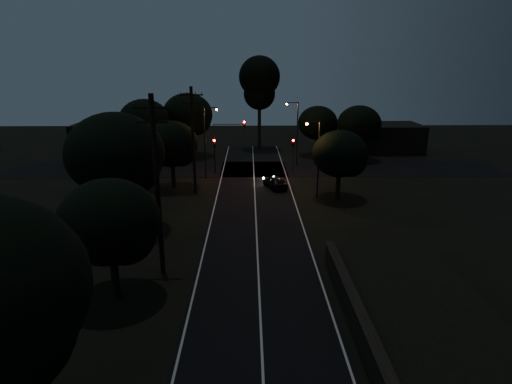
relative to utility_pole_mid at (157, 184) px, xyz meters
name	(u,v)px	position (x,y,z in m)	size (l,w,h in m)	color
road_surface	(255,195)	(6.00, 16.12, -5.73)	(60.00, 70.00, 0.03)	black
utility_pole_mid	(157,184)	(0.00, 0.00, 0.00)	(2.20, 0.30, 11.00)	black
utility_pole_far	(193,139)	(0.00, 17.00, -0.25)	(2.20, 0.30, 10.50)	black
tree_left_b	(112,224)	(-1.81, -3.11, -1.30)	(5.39, 5.39, 6.85)	black
tree_left_c	(119,156)	(-4.24, 6.85, 0.22)	(7.30, 7.30, 9.22)	black
tree_left_d	(173,145)	(-2.30, 18.89, -1.20)	(5.52, 5.52, 7.00)	black
tree_far_nw	(189,116)	(-2.76, 34.86, -0.11)	(6.86, 6.86, 8.69)	black
tree_far_w	(146,122)	(-7.77, 30.87, -0.39)	(6.45, 6.45, 8.23)	black
tree_far_ne	(319,124)	(15.19, 34.89, -1.26)	(5.48, 5.48, 6.93)	black
tree_far_e	(361,125)	(20.20, 31.88, -1.02)	(5.74, 5.74, 7.28)	black
tree_right_a	(342,155)	(14.18, 14.89, -1.44)	(5.21, 5.21, 6.62)	black
tall_pine	(259,82)	(7.00, 40.00, 4.09)	(6.00, 6.00, 13.64)	black
building_left	(114,138)	(-14.00, 37.00, -3.54)	(10.00, 8.00, 4.40)	black
building_right	(388,138)	(26.00, 38.00, -3.74)	(9.00, 7.00, 4.00)	black
signal_left	(215,150)	(1.40, 24.99, -2.90)	(0.28, 0.35, 4.10)	black
signal_right	(293,150)	(10.60, 24.99, -2.90)	(0.28, 0.35, 4.10)	black
signal_mast	(229,137)	(3.09, 24.99, -1.40)	(3.70, 0.35, 6.25)	black
streetlight_a	(206,137)	(0.69, 23.00, -1.10)	(1.66, 0.26, 8.00)	black
streetlight_b	(296,129)	(11.31, 29.00, -1.10)	(1.66, 0.26, 8.00)	black
streetlight_c	(317,154)	(11.83, 15.00, -1.39)	(1.46, 0.26, 7.50)	black
car	(275,182)	(8.15, 18.67, -5.08)	(1.55, 3.85, 1.31)	black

